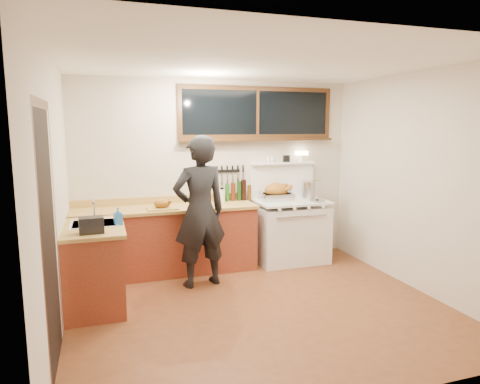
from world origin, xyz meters
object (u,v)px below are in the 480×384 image
object	(u,v)px
vintage_stove	(290,229)
man	(200,212)
roast_turkey	(277,193)
cutting_board	(162,205)

from	to	relation	value
vintage_stove	man	world-z (taller)	man
roast_turkey	cutting_board	bearing A→B (deg)	-173.81
cutting_board	roast_turkey	size ratio (longest dim) A/B	0.81
vintage_stove	roast_turkey	world-z (taller)	vintage_stove
cutting_board	man	bearing A→B (deg)	-49.56
vintage_stove	cutting_board	world-z (taller)	vintage_stove
vintage_stove	roast_turkey	xyz separation A→B (m)	(-0.18, 0.09, 0.54)
vintage_stove	man	bearing A→B (deg)	-159.42
man	vintage_stove	bearing A→B (deg)	20.58
vintage_stove	man	distance (m)	1.63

